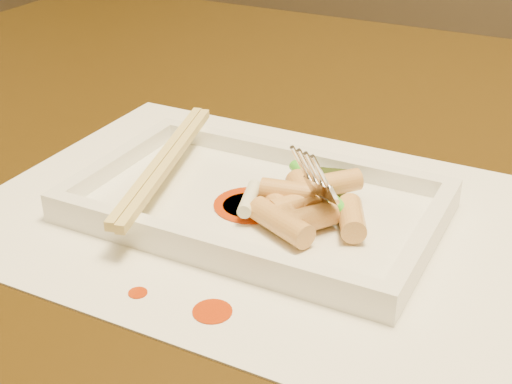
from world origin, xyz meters
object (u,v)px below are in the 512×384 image
at_px(table, 410,288).
at_px(placemat, 256,214).
at_px(chopstick_a, 161,160).
at_px(fork, 363,118).
at_px(plate_base, 256,209).

height_order(table, placemat, placemat).
bearing_deg(chopstick_a, placemat, 0.00).
xyz_separation_m(chopstick_a, fork, (0.15, 0.02, 0.06)).
relative_size(table, fork, 10.00).
bearing_deg(placemat, table, 47.43).
height_order(plate_base, fork, fork).
distance_m(table, placemat, 0.17).
bearing_deg(table, placemat, -132.57).
distance_m(chopstick_a, fork, 0.16).
bearing_deg(plate_base, placemat, 0.00).
bearing_deg(fork, table, 73.32).
relative_size(table, chopstick_a, 6.92).
height_order(placemat, chopstick_a, chopstick_a).
bearing_deg(plate_base, chopstick_a, 180.00).
height_order(table, fork, fork).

